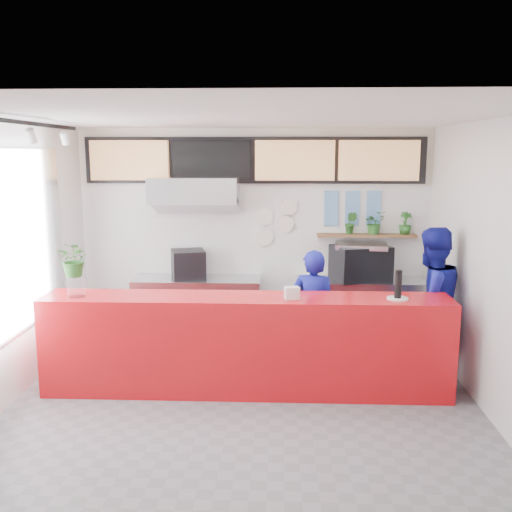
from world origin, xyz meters
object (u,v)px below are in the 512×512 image
at_px(panini_oven, 188,264).
at_px(staff_right, 430,302).
at_px(espresso_machine, 361,263).
at_px(staff_center, 313,312).
at_px(pepper_mill, 398,284).
at_px(service_counter, 246,344).

xyz_separation_m(panini_oven, staff_right, (3.08, -1.22, -0.20)).
height_order(espresso_machine, staff_center, staff_center).
bearing_deg(staff_center, staff_right, -168.48).
bearing_deg(pepper_mill, service_counter, 178.39).
height_order(panini_oven, pepper_mill, pepper_mill).
xyz_separation_m(staff_center, pepper_mill, (0.87, -0.65, 0.50)).
relative_size(service_counter, espresso_machine, 6.03).
relative_size(service_counter, pepper_mill, 14.84).
bearing_deg(service_counter, espresso_machine, 50.16).
distance_m(service_counter, panini_oven, 2.10).
xyz_separation_m(staff_right, pepper_mill, (-0.51, -0.63, 0.36)).
bearing_deg(pepper_mill, espresso_machine, 94.40).
xyz_separation_m(espresso_machine, staff_right, (0.66, -1.22, -0.24)).
relative_size(service_counter, panini_oven, 10.08).
bearing_deg(service_counter, staff_right, 15.04).
relative_size(panini_oven, espresso_machine, 0.60).
bearing_deg(panini_oven, pepper_mill, -51.71).
bearing_deg(service_counter, pepper_mill, -1.61).
relative_size(panini_oven, staff_center, 0.29).
distance_m(service_counter, staff_right, 2.26).
bearing_deg(staff_center, pepper_mill, 155.74).
distance_m(staff_right, pepper_mill, 0.89).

